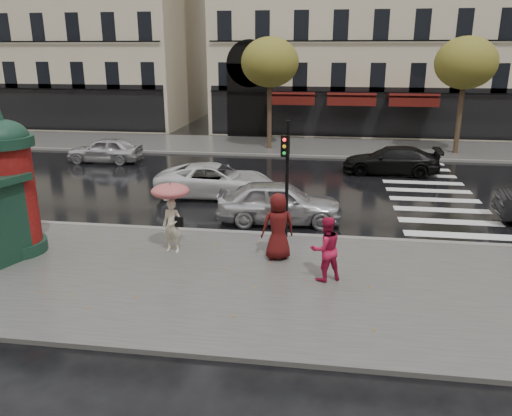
% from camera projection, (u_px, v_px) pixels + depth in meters
% --- Properties ---
extents(ground, '(160.00, 160.00, 0.00)m').
position_uv_depth(ground, '(265.00, 276.00, 13.55)').
color(ground, black).
rests_on(ground, ground).
extents(near_sidewalk, '(90.00, 7.00, 0.12)m').
position_uv_depth(near_sidewalk, '(263.00, 282.00, 13.06)').
color(near_sidewalk, '#474744').
rests_on(near_sidewalk, ground).
extents(far_sidewalk, '(90.00, 6.00, 0.12)m').
position_uv_depth(far_sidewalk, '(302.00, 147.00, 31.46)').
color(far_sidewalk, '#474744').
rests_on(far_sidewalk, ground).
extents(near_kerb, '(90.00, 0.25, 0.14)m').
position_uv_depth(near_kerb, '(276.00, 235.00, 16.36)').
color(near_kerb, slate).
rests_on(near_kerb, ground).
extents(far_kerb, '(90.00, 0.25, 0.14)m').
position_uv_depth(far_kerb, '(300.00, 156.00, 28.63)').
color(far_kerb, slate).
rests_on(far_kerb, ground).
extents(zebra_crossing, '(3.60, 11.75, 0.01)m').
position_uv_depth(zebra_crossing, '(428.00, 191.00, 21.80)').
color(zebra_crossing, silver).
rests_on(zebra_crossing, ground).
extents(tree_far_left, '(3.40, 3.40, 6.64)m').
position_uv_depth(tree_far_left, '(270.00, 63.00, 29.25)').
color(tree_far_left, '#38281C').
rests_on(tree_far_left, ground).
extents(tree_far_right, '(3.40, 3.40, 6.64)m').
position_uv_depth(tree_far_right, '(466.00, 63.00, 27.77)').
color(tree_far_right, '#38281C').
rests_on(tree_far_right, ground).
extents(woman_umbrella, '(1.11, 1.11, 2.14)m').
position_uv_depth(woman_umbrella, '(171.00, 206.00, 14.49)').
color(woman_umbrella, beige).
rests_on(woman_umbrella, near_sidewalk).
extents(woman_red, '(1.05, 0.96, 1.73)m').
position_uv_depth(woman_red, '(326.00, 249.00, 12.82)').
color(woman_red, '#B81640').
rests_on(woman_red, near_sidewalk).
extents(man_burgundy, '(1.10, 0.90, 1.94)m').
position_uv_depth(man_burgundy, '(278.00, 226.00, 14.14)').
color(man_burgundy, '#4C0F0F').
rests_on(man_burgundy, near_sidewalk).
extents(morris_column, '(1.64, 1.64, 4.42)m').
position_uv_depth(morris_column, '(9.00, 183.00, 14.26)').
color(morris_column, '#133325').
rests_on(morris_column, near_sidewalk).
extents(traffic_light, '(0.27, 0.37, 3.73)m').
position_uv_depth(traffic_light, '(286.00, 169.00, 15.37)').
color(traffic_light, black).
rests_on(traffic_light, near_sidewalk).
extents(car_silver, '(4.55, 2.13, 1.51)m').
position_uv_depth(car_silver, '(279.00, 202.00, 17.59)').
color(car_silver, silver).
rests_on(car_silver, ground).
extents(car_white, '(5.00, 2.40, 1.37)m').
position_uv_depth(car_white, '(216.00, 180.00, 20.77)').
color(car_white, silver).
rests_on(car_white, ground).
extents(car_black, '(4.74, 2.09, 1.35)m').
position_uv_depth(car_black, '(391.00, 160.00, 24.62)').
color(car_black, black).
rests_on(car_black, ground).
extents(car_far_silver, '(4.06, 1.68, 1.38)m').
position_uv_depth(car_far_silver, '(105.00, 150.00, 27.13)').
color(car_far_silver, silver).
rests_on(car_far_silver, ground).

